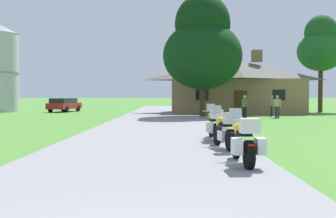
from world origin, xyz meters
The scene contains 12 objects.
ground_plane centered at (0.00, 20.00, 0.00)m, with size 500.00×500.00×0.00m, color #4C8433.
asphalt_driveway centered at (0.00, 18.00, 0.03)m, with size 6.40×80.00×0.06m, color gray.
motorcycle_yellow_nearest_to_camera centered at (2.40, 6.33, 0.61)m, with size 0.75×2.08×1.30m.
motorcycle_yellow_second_in_row centered at (2.35, 9.29, 0.62)m, with size 0.78×2.08×1.30m.
motorcycle_yellow_farthest_in_row centered at (2.30, 11.73, 0.61)m, with size 0.75×2.08×1.30m.
stone_lodge centered at (6.69, 35.15, 2.60)m, with size 12.48×7.45×5.96m.
bystander_gray_shirt_near_lodge centered at (8.80, 29.31, 0.95)m, with size 0.30×0.54×1.69m.
bystander_tan_shirt_beside_signpost centered at (8.63, 26.99, 0.95)m, with size 0.49×0.37×1.69m.
bystander_olive_shirt_by_tree centered at (6.01, 25.91, 0.95)m, with size 0.40×0.45×1.69m.
tree_right_of_lodge centered at (15.72, 37.51, 6.63)m, with size 4.64×4.64×9.70m.
tree_by_lodge_front centered at (3.16, 28.38, 5.50)m, with size 6.15×6.15×9.53m.
parked_red_suv_far_left centered at (-10.21, 38.09, 0.78)m, with size 2.63×4.85×1.40m.
Camera 1 is at (0.69, -2.98, 1.68)m, focal length 43.05 mm.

